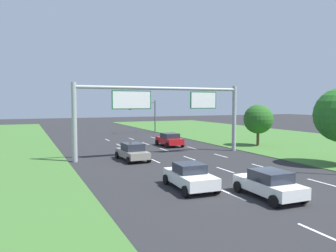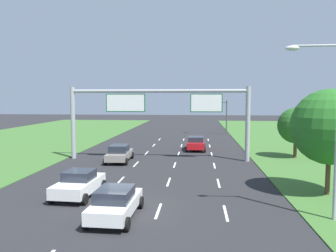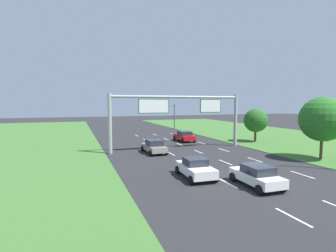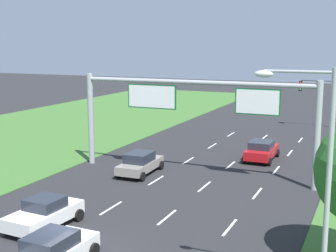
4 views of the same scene
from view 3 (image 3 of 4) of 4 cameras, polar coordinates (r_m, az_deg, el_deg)
The scene contains 13 objects.
ground_plane at distance 20.98m, azimuth 17.12°, elevation -11.38°, with size 200.00×200.00×0.00m, color #262628.
grass_verge_right at distance 42.58m, azimuth 31.92°, elevation -3.59°, with size 24.00×120.00×0.06m, color #3D6B2D.
lane_dashes_inner_left at distance 25.09m, azimuth 5.52°, elevation -8.47°, with size 0.14×50.40×0.01m.
lane_dashes_inner_right at distance 26.73m, azimuth 12.39°, elevation -7.72°, with size 0.14×50.40×0.01m.
lane_dashes_slip at distance 28.71m, azimuth 18.37°, elevation -6.98°, with size 0.14×50.40×0.01m.
car_near_red at distance 30.77m, azimuth -3.05°, elevation -4.44°, with size 2.23×4.45×1.58m.
car_lead_silver at distance 40.17m, azimuth 3.56°, elevation -2.20°, with size 2.18×4.30×1.57m.
car_mid_lane at distance 20.89m, azimuth 6.01°, elevation -9.07°, with size 2.38×4.23×1.55m.
car_far_ahead at distance 19.72m, azimuth 18.76°, elevation -10.15°, with size 2.21×4.25×1.52m.
sign_gantry at distance 32.72m, azimuth 2.31°, elevation 3.36°, with size 17.24×0.44×7.00m.
traffic_light_mast at distance 56.76m, azimuth -0.43°, elevation 3.02°, with size 4.76×0.49×5.60m.
roadside_tree_near at distance 31.04m, azimuth 30.62°, elevation 1.28°, with size 4.57×4.57×6.49m.
roadside_tree_mid at distance 41.32m, azimuth 18.55°, elevation 1.14°, with size 3.51×3.51×5.01m.
Camera 3 is at (-12.16, -16.07, 5.85)m, focal length 28.00 mm.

